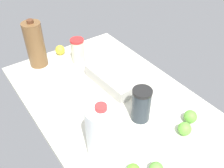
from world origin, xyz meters
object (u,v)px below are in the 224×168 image
at_px(egg_carton, 110,80).
at_px(lime_by_jug, 190,117).
at_px(milk_jug, 102,132).
at_px(chocolate_milk_jug, 35,44).
at_px(shaker_bottle, 141,105).
at_px(lime_near_front, 185,129).
at_px(lemon_loose, 60,50).
at_px(tumbler_cup, 78,51).

height_order(egg_carton, lime_by_jug, egg_carton).
bearing_deg(lime_by_jug, milk_jug, -102.20).
height_order(chocolate_milk_jug, shaker_bottle, chocolate_milk_jug).
bearing_deg(lime_near_front, lime_by_jug, 114.02).
bearing_deg(lemon_loose, milk_jug, -14.01).
distance_m(chocolate_milk_jug, milk_jug, 0.75).
relative_size(chocolate_milk_jug, lime_near_front, 4.81).
bearing_deg(lime_near_front, shaker_bottle, -152.31).
bearing_deg(tumbler_cup, shaker_bottle, 0.36).
height_order(tumbler_cup, lime_by_jug, tumbler_cup).
xyz_separation_m(milk_jug, tumbler_cup, (-0.63, 0.25, -0.05)).
bearing_deg(chocolate_milk_jug, shaker_bottle, 17.01).
height_order(shaker_bottle, lemon_loose, shaker_bottle).
distance_m(chocolate_milk_jug, lime_by_jug, 0.93).
relative_size(shaker_bottle, egg_carton, 0.53).
xyz_separation_m(egg_carton, lime_near_front, (0.47, 0.07, -0.00)).
xyz_separation_m(shaker_bottle, lime_near_front, (0.18, 0.10, -0.06)).
distance_m(egg_carton, lime_near_front, 0.47).
bearing_deg(chocolate_milk_jug, lime_near_front, 19.39).
relative_size(tumbler_cup, lime_by_jug, 2.56).
xyz_separation_m(chocolate_milk_jug, shaker_bottle, (0.69, 0.21, -0.05)).
distance_m(tumbler_cup, lime_by_jug, 0.75).
relative_size(egg_carton, lemon_loose, 5.26).
bearing_deg(shaker_bottle, lime_by_jug, 48.92).
bearing_deg(lime_by_jug, lime_near_front, -65.98).
height_order(shaker_bottle, lime_by_jug, shaker_bottle).
relative_size(milk_jug, lime_by_jug, 4.40).
bearing_deg(lime_by_jug, chocolate_milk_jug, -155.49).
relative_size(chocolate_milk_jug, tumbler_cup, 1.85).
height_order(chocolate_milk_jug, milk_jug, chocolate_milk_jug).
height_order(milk_jug, lemon_loose, milk_jug).
xyz_separation_m(shaker_bottle, egg_carton, (-0.28, 0.02, -0.05)).
xyz_separation_m(lime_near_front, lime_by_jug, (-0.03, 0.08, 0.00)).
height_order(egg_carton, milk_jug, milk_jug).
height_order(milk_jug, lime_near_front, milk_jug).
relative_size(shaker_bottle, lime_by_jug, 2.78).
relative_size(egg_carton, tumbler_cup, 2.05).
distance_m(shaker_bottle, lime_by_jug, 0.24).
bearing_deg(chocolate_milk_jug, tumbler_cup, 60.37).
height_order(tumbler_cup, lemon_loose, tumbler_cup).
distance_m(lemon_loose, lime_by_jug, 0.90).
bearing_deg(lime_by_jug, egg_carton, -161.13).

